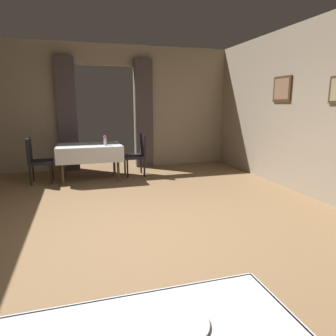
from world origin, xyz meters
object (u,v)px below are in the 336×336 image
chair_mid_right (138,153)px  flower_vase_mid (105,140)px  chair_mid_left (36,158)px  dining_table_mid (89,150)px  plate_mid_b (76,143)px  plate_near_a (180,324)px

chair_mid_right → flower_vase_mid: flower_vase_mid is taller
chair_mid_left → dining_table_mid: bearing=2.7°
dining_table_mid → chair_mid_left: bearing=-177.3°
chair_mid_right → chair_mid_left: bearing=-177.0°
flower_vase_mid → chair_mid_right: bearing=21.4°
dining_table_mid → plate_mid_b: (-0.28, 0.25, 0.11)m
plate_near_a → flower_vase_mid: (0.17, 5.38, 0.11)m
chair_mid_right → plate_mid_b: (-1.33, 0.19, 0.24)m
dining_table_mid → chair_mid_left: 1.07m
chair_mid_left → plate_mid_b: 0.87m
plate_mid_b → dining_table_mid: bearing=-42.6°
dining_table_mid → chair_mid_right: (1.06, 0.06, -0.13)m
flower_vase_mid → plate_mid_b: flower_vase_mid is taller
chair_mid_left → plate_near_a: (1.21, -5.56, 0.24)m
dining_table_mid → flower_vase_mid: bearing=-35.3°
chair_mid_right → plate_near_a: chair_mid_right is taller
chair_mid_left → chair_mid_right: 2.11m
plate_near_a → dining_table_mid: bearing=91.5°
dining_table_mid → plate_mid_b: bearing=137.4°
chair_mid_left → plate_near_a: chair_mid_left is taller
plate_mid_b → chair_mid_right: bearing=-8.2°
plate_mid_b → flower_vase_mid: bearing=-38.9°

